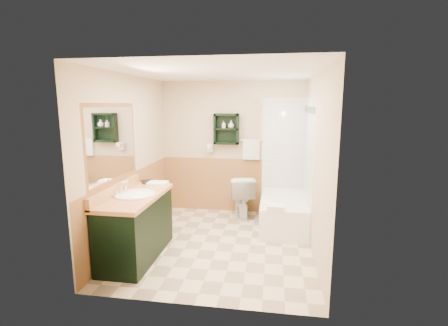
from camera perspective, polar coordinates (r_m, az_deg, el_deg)
The scene contains 25 objects.
floor at distance 4.85m, azimuth -0.88°, elevation -13.88°, with size 3.00×3.00×0.00m, color beige.
back_wall at distance 5.98m, azimuth 1.52°, elevation 2.73°, with size 2.60×0.04×2.40m, color beige.
left_wall at distance 4.89m, azimuth -16.37°, elevation 0.63°, with size 0.04×3.00×2.40m, color beige.
right_wall at distance 4.47m, azimuth 16.01°, elevation -0.22°, with size 0.04×3.00×2.40m, color beige.
ceiling at distance 4.45m, azimuth -0.97°, elevation 15.91°, with size 2.60×3.00×0.04m, color white.
wainscot_left at distance 5.03m, azimuth -15.60°, elevation -7.26°, with size 2.98×2.98×1.00m, color #BE834D, non-canonical shape.
wainscot_back at distance 6.08m, azimuth 1.45°, elevation -3.87°, with size 2.58×2.58×1.00m, color #BE834D, non-canonical shape.
mirror_frame at distance 4.34m, azimuth -19.02°, elevation 3.32°, with size 1.30×1.30×1.00m, color #965831, non-canonical shape.
mirror_glass at distance 4.33m, azimuth -18.96°, elevation 3.32°, with size 1.20×1.20×0.90m, color white, non-canonical shape.
tile_right at distance 5.22m, azimuth 14.49°, elevation -0.36°, with size 1.50×1.50×2.10m, color white, non-canonical shape.
tile_back at distance 5.92m, azimuth 11.35°, elevation 0.98°, with size 0.95×0.95×2.10m, color white, non-canonical shape.
tile_accent at distance 5.14m, azimuth 14.80°, elevation 9.00°, with size 1.50×1.50×0.10m, color #164E2F, non-canonical shape.
wall_shelf at distance 5.84m, azimuth 0.41°, elevation 6.01°, with size 0.45×0.15×0.55m, color black.
hair_dryer at distance 5.95m, azimuth -2.42°, elevation 2.69°, with size 0.10×0.24×0.18m, color white, non-canonical shape.
towel_bar at distance 5.86m, azimuth 4.84°, elevation 4.02°, with size 0.40×0.06×0.40m, color white, non-canonical shape.
curtain_rod at distance 5.12m, azimuth 6.45°, elevation 10.39°, with size 0.03×0.03×1.60m, color silver.
shower_curtain at distance 5.36m, azimuth 6.35°, elevation 1.25°, with size 1.05×1.05×1.70m, color #B8B08B, non-canonical shape.
vanity at distance 4.45m, azimuth -15.16°, elevation -10.67°, with size 0.59×1.32×0.84m, color black.
bathtub at distance 5.52m, azimuth 10.28°, elevation -8.34°, with size 0.72×1.50×0.48m, color white.
toilet at distance 5.81m, azimuth 3.02°, elevation -5.85°, with size 0.42×0.76×0.75m, color white.
counter_towel at distance 4.78m, azimuth -11.59°, elevation -3.53°, with size 0.28×0.22×0.04m, color white.
vanity_book at distance 4.91m, azimuth -14.28°, elevation -2.08°, with size 0.18×0.02×0.24m, color black.
tub_towel at distance 4.80m, azimuth 8.99°, elevation -7.68°, with size 0.25×0.21×0.07m, color white.
soap_bottle_a at distance 5.84m, azimuth -0.07°, elevation 6.44°, with size 0.06×0.13×0.06m, color white.
soap_bottle_b at distance 5.82m, azimuth 1.26°, elevation 6.66°, with size 0.11×0.14×0.11m, color white.
Camera 1 is at (0.74, -4.36, 1.98)m, focal length 26.00 mm.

